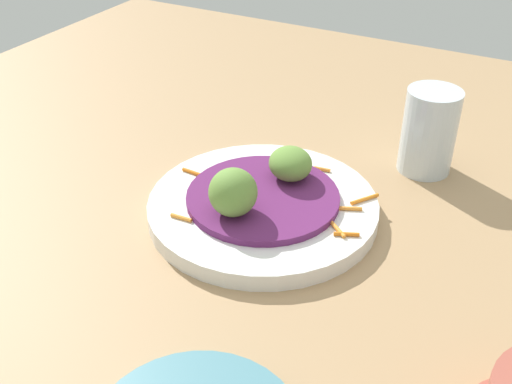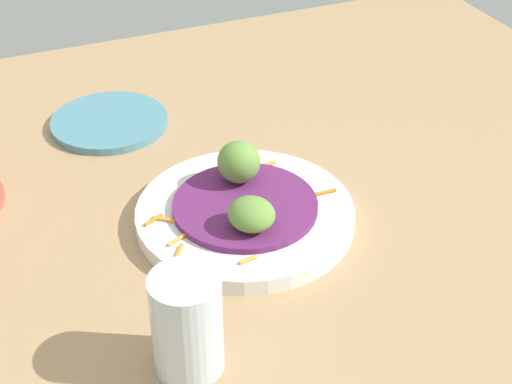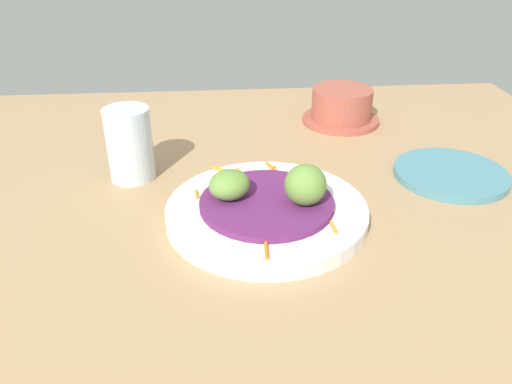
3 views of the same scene
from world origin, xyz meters
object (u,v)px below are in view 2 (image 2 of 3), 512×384
object	(u,v)px
guac_scoop_left	(251,214)
side_plate_small	(109,122)
main_plate	(245,215)
guac_scoop_center	(239,162)
water_glass	(187,324)

from	to	relation	value
guac_scoop_left	side_plate_small	size ratio (longest dim) A/B	0.33
main_plate	guac_scoop_left	size ratio (longest dim) A/B	4.77
guac_scoop_center	guac_scoop_left	bearing A→B (deg)	-103.40
main_plate	guac_scoop_left	distance (cm)	5.54
guac_scoop_left	water_glass	xyz separation A→B (cm)	(-11.21, -12.87, 0.66)
side_plate_small	water_glass	xyz separation A→B (cm)	(-3.63, -43.42, 4.42)
water_glass	guac_scoop_left	bearing A→B (deg)	48.94
guac_scoop_left	water_glass	world-z (taller)	water_glass
guac_scoop_center	side_plate_small	size ratio (longest dim) A/B	0.32
guac_scoop_center	water_glass	world-z (taller)	water_glass
water_glass	side_plate_small	bearing A→B (deg)	85.23
main_plate	guac_scoop_center	bearing A→B (deg)	76.60
guac_scoop_center	side_plate_small	bearing A→B (deg)	113.64
main_plate	guac_scoop_center	xyz separation A→B (cm)	(1.02, 4.28, 4.06)
guac_scoop_center	water_glass	size ratio (longest dim) A/B	0.49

